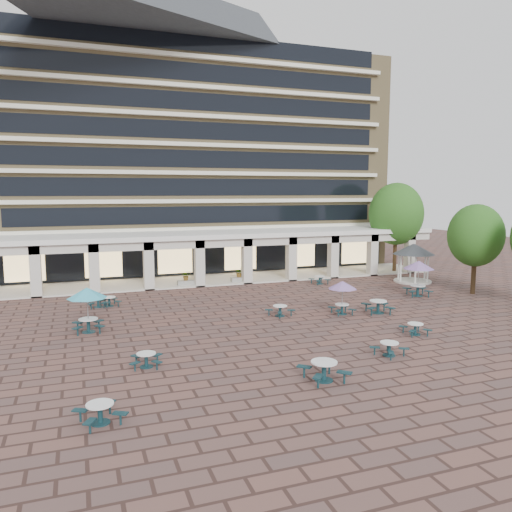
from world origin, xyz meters
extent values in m
plane|color=brown|center=(0.00, 0.00, 0.00)|extent=(120.00, 120.00, 0.00)
cube|color=#978155|center=(0.00, 25.50, 11.00)|extent=(40.00, 15.00, 22.00)
cube|color=silver|center=(0.00, 17.75, 4.50)|extent=(36.80, 0.50, 0.35)
cube|color=black|center=(0.00, 17.98, 5.80)|extent=(35.20, 0.05, 1.60)
cube|color=silver|center=(0.00, 17.75, 7.10)|extent=(36.80, 0.50, 0.35)
cube|color=black|center=(0.00, 17.98, 8.40)|extent=(35.20, 0.05, 1.60)
cube|color=silver|center=(0.00, 17.75, 9.70)|extent=(36.80, 0.50, 0.35)
cube|color=black|center=(0.00, 17.98, 11.00)|extent=(35.20, 0.05, 1.60)
cube|color=silver|center=(0.00, 17.75, 12.30)|extent=(36.80, 0.50, 0.35)
cube|color=black|center=(0.00, 17.98, 13.60)|extent=(35.20, 0.05, 1.60)
cube|color=silver|center=(0.00, 17.75, 14.90)|extent=(36.80, 0.50, 0.35)
cube|color=black|center=(0.00, 17.98, 16.20)|extent=(35.20, 0.05, 1.60)
cube|color=silver|center=(0.00, 17.75, 17.50)|extent=(36.80, 0.50, 0.35)
cube|color=black|center=(0.00, 17.98, 18.80)|extent=(35.20, 0.05, 1.60)
cube|color=silver|center=(0.00, 17.75, 20.10)|extent=(36.80, 0.50, 0.35)
cube|color=black|center=(0.00, 17.98, 21.40)|extent=(35.20, 0.05, 1.60)
cube|color=white|center=(0.00, 15.00, 4.20)|extent=(42.00, 6.60, 0.40)
cube|color=beige|center=(0.00, 12.15, 3.75)|extent=(42.00, 0.30, 0.90)
cube|color=black|center=(0.00, 17.70, 1.80)|extent=(38.00, 0.15, 3.20)
cube|color=beige|center=(0.00, 15.00, 0.06)|extent=(42.00, 6.00, 0.12)
cube|color=beige|center=(-14.78, 12.40, 2.00)|extent=(0.80, 0.80, 4.00)
cube|color=beige|center=(-10.56, 12.40, 2.00)|extent=(0.80, 0.80, 4.00)
cube|color=beige|center=(-6.33, 12.40, 2.00)|extent=(0.80, 0.80, 4.00)
cube|color=beige|center=(-2.11, 12.40, 2.00)|extent=(0.80, 0.80, 4.00)
cube|color=beige|center=(2.11, 12.40, 2.00)|extent=(0.80, 0.80, 4.00)
cube|color=beige|center=(6.33, 12.40, 2.00)|extent=(0.80, 0.80, 4.00)
cube|color=beige|center=(10.56, 12.40, 2.00)|extent=(0.80, 0.80, 4.00)
cube|color=beige|center=(14.78, 12.40, 2.00)|extent=(0.80, 0.80, 4.00)
cube|color=beige|center=(19.00, 12.40, 2.00)|extent=(0.80, 0.80, 4.00)
cube|color=#FFD88C|center=(-16.00, 17.55, 1.60)|extent=(3.20, 0.08, 2.40)
cube|color=#FFD88C|center=(-9.60, 17.55, 1.60)|extent=(3.20, 0.08, 2.40)
cube|color=#FFD88C|center=(-3.20, 17.55, 1.60)|extent=(3.20, 0.08, 2.40)
cube|color=#FFD88C|center=(3.20, 17.55, 1.60)|extent=(3.20, 0.08, 2.40)
cube|color=#FFD88C|center=(9.60, 17.55, 1.60)|extent=(3.20, 0.08, 2.40)
cube|color=#FFD88C|center=(16.00, 17.55, 1.60)|extent=(3.20, 0.08, 2.40)
cylinder|color=#14373D|center=(-11.17, -11.00, 0.02)|extent=(0.67, 0.67, 0.04)
cylinder|color=#14373D|center=(-11.17, -11.00, 0.32)|extent=(0.17, 0.17, 0.63)
cylinder|color=white|center=(-11.17, -11.00, 0.70)|extent=(0.96, 0.96, 0.05)
cube|color=#14373D|center=(-10.81, -10.35, 0.42)|extent=(0.49, 0.59, 0.05)
cylinder|color=#14373D|center=(-10.81, -10.35, 0.20)|extent=(0.08, 0.08, 0.40)
cube|color=#14373D|center=(-11.82, -10.64, 0.42)|extent=(0.59, 0.49, 0.05)
cylinder|color=#14373D|center=(-11.82, -10.64, 0.20)|extent=(0.08, 0.08, 0.40)
cube|color=#14373D|center=(-11.53, -11.65, 0.42)|extent=(0.49, 0.59, 0.05)
cylinder|color=#14373D|center=(-11.53, -11.65, 0.20)|extent=(0.08, 0.08, 0.40)
cube|color=#14373D|center=(-10.52, -11.36, 0.42)|extent=(0.59, 0.49, 0.05)
cylinder|color=#14373D|center=(-10.52, -11.36, 0.20)|extent=(0.08, 0.08, 0.40)
cylinder|color=#14373D|center=(2.50, -8.26, 0.02)|extent=(0.63, 0.63, 0.04)
cylinder|color=#14373D|center=(2.50, -8.26, 0.30)|extent=(0.16, 0.16, 0.59)
cylinder|color=white|center=(2.50, -8.26, 0.65)|extent=(0.90, 0.90, 0.04)
cube|color=#14373D|center=(2.83, -7.64, 0.39)|extent=(0.45, 0.55, 0.04)
cylinder|color=#14373D|center=(2.83, -7.64, 0.19)|extent=(0.07, 0.07, 0.38)
cube|color=#14373D|center=(1.89, -7.94, 0.39)|extent=(0.55, 0.45, 0.04)
cylinder|color=#14373D|center=(1.89, -7.94, 0.19)|extent=(0.07, 0.07, 0.38)
cube|color=#14373D|center=(2.18, -8.88, 0.39)|extent=(0.45, 0.55, 0.04)
cylinder|color=#14373D|center=(2.18, -8.88, 0.19)|extent=(0.07, 0.07, 0.38)
cube|color=#14373D|center=(3.12, -8.59, 0.39)|extent=(0.55, 0.45, 0.04)
cylinder|color=#14373D|center=(3.12, -8.59, 0.19)|extent=(0.07, 0.07, 0.38)
cylinder|color=#14373D|center=(-2.03, -10.11, 0.02)|extent=(0.79, 0.79, 0.05)
cylinder|color=#14373D|center=(-2.03, -10.11, 0.37)|extent=(0.20, 0.20, 0.74)
cylinder|color=white|center=(-2.03, -10.11, 0.82)|extent=(1.13, 1.13, 0.06)
cube|color=#14373D|center=(-1.43, -9.46, 0.50)|extent=(0.65, 0.67, 0.06)
cylinder|color=#14373D|center=(-1.43, -9.46, 0.24)|extent=(0.09, 0.09, 0.47)
cube|color=#14373D|center=(-2.67, -9.51, 0.50)|extent=(0.67, 0.65, 0.06)
cylinder|color=#14373D|center=(-2.67, -9.51, 0.24)|extent=(0.09, 0.09, 0.47)
cube|color=#14373D|center=(-2.63, -10.75, 0.50)|extent=(0.65, 0.67, 0.06)
cylinder|color=#14373D|center=(-2.63, -10.75, 0.24)|extent=(0.09, 0.09, 0.47)
cube|color=#14373D|center=(-1.38, -10.71, 0.50)|extent=(0.67, 0.65, 0.06)
cylinder|color=#14373D|center=(-1.38, -10.71, 0.24)|extent=(0.09, 0.09, 0.47)
cylinder|color=#14373D|center=(-11.29, 1.01, 0.02)|extent=(0.75, 0.75, 0.04)
cylinder|color=#14373D|center=(-11.29, 1.01, 0.35)|extent=(0.19, 0.19, 0.70)
cylinder|color=white|center=(-11.29, 1.01, 0.78)|extent=(1.07, 1.07, 0.05)
cube|color=#14373D|center=(-10.70, 1.60, 0.47)|extent=(0.63, 0.63, 0.05)
cylinder|color=#14373D|center=(-10.70, 1.60, 0.22)|extent=(0.09, 0.09, 0.45)
cube|color=#14373D|center=(-11.88, 1.60, 0.47)|extent=(0.63, 0.63, 0.05)
cylinder|color=#14373D|center=(-11.88, 1.60, 0.22)|extent=(0.09, 0.09, 0.45)
cube|color=#14373D|center=(-11.88, 0.43, 0.47)|extent=(0.63, 0.63, 0.05)
cylinder|color=#14373D|center=(-11.88, 0.43, 0.22)|extent=(0.09, 0.09, 0.45)
cube|color=#14373D|center=(-10.71, 0.42, 0.47)|extent=(0.63, 0.63, 0.05)
cylinder|color=#14373D|center=(-10.71, 0.42, 0.22)|extent=(0.09, 0.09, 0.45)
cylinder|color=gray|center=(-11.29, 1.01, 1.28)|extent=(0.05, 0.05, 2.56)
cone|color=#38A9C7|center=(-11.29, 1.01, 2.29)|extent=(2.24, 2.24, 0.59)
cylinder|color=#14373D|center=(-8.93, -5.87, 0.02)|extent=(0.62, 0.62, 0.04)
cylinder|color=#14373D|center=(-8.93, -5.87, 0.29)|extent=(0.16, 0.16, 0.58)
cylinder|color=white|center=(-8.93, -5.87, 0.64)|extent=(0.88, 0.88, 0.04)
cube|color=#14373D|center=(-8.37, -5.47, 0.39)|extent=(0.54, 0.48, 0.04)
cylinder|color=#14373D|center=(-8.37, -5.47, 0.18)|extent=(0.07, 0.07, 0.37)
cube|color=#14373D|center=(-9.33, -5.31, 0.39)|extent=(0.48, 0.54, 0.04)
cylinder|color=#14373D|center=(-9.33, -5.31, 0.18)|extent=(0.07, 0.07, 0.37)
cube|color=#14373D|center=(-9.49, -6.27, 0.39)|extent=(0.54, 0.48, 0.04)
cylinder|color=#14373D|center=(-9.49, -6.27, 0.18)|extent=(0.07, 0.07, 0.37)
cube|color=#14373D|center=(-8.53, -6.43, 0.39)|extent=(0.48, 0.54, 0.04)
cylinder|color=#14373D|center=(-8.53, -6.43, 0.18)|extent=(0.07, 0.07, 0.37)
cylinder|color=#14373D|center=(4.45, -0.15, 0.02)|extent=(0.63, 0.63, 0.04)
cylinder|color=#14373D|center=(4.45, -0.15, 0.30)|extent=(0.16, 0.16, 0.60)
cylinder|color=white|center=(4.45, -0.15, 0.66)|extent=(0.90, 0.90, 0.05)
cube|color=#14373D|center=(4.98, 0.32, 0.40)|extent=(0.54, 0.52, 0.05)
cylinder|color=#14373D|center=(4.98, 0.32, 0.19)|extent=(0.07, 0.07, 0.38)
cube|color=#14373D|center=(3.99, 0.38, 0.40)|extent=(0.52, 0.54, 0.05)
cylinder|color=#14373D|center=(3.99, 0.38, 0.19)|extent=(0.07, 0.07, 0.38)
cube|color=#14373D|center=(3.93, -0.62, 0.40)|extent=(0.54, 0.52, 0.05)
cylinder|color=#14373D|center=(3.93, -0.62, 0.19)|extent=(0.07, 0.07, 0.38)
cube|color=#14373D|center=(4.92, -0.68, 0.40)|extent=(0.52, 0.54, 0.05)
cylinder|color=#14373D|center=(4.92, -0.68, 0.19)|extent=(0.07, 0.07, 0.38)
cylinder|color=gray|center=(4.45, -0.15, 1.08)|extent=(0.05, 0.05, 2.17)
cone|color=#8763A8|center=(4.45, -0.15, 1.94)|extent=(1.90, 1.90, 0.50)
cylinder|color=#14373D|center=(6.00, -5.69, 0.02)|extent=(0.60, 0.60, 0.03)
cylinder|color=#14373D|center=(6.00, -5.69, 0.28)|extent=(0.16, 0.16, 0.57)
cylinder|color=white|center=(6.00, -5.69, 0.63)|extent=(0.86, 0.86, 0.04)
cube|color=#14373D|center=(6.52, -5.28, 0.38)|extent=(0.52, 0.48, 0.04)
cylinder|color=#14373D|center=(6.52, -5.28, 0.18)|extent=(0.07, 0.07, 0.36)
cube|color=#14373D|center=(5.58, -5.16, 0.38)|extent=(0.48, 0.52, 0.04)
cylinder|color=#14373D|center=(5.58, -5.16, 0.18)|extent=(0.07, 0.07, 0.36)
cube|color=#14373D|center=(5.47, -6.11, 0.38)|extent=(0.52, 0.48, 0.04)
cylinder|color=#14373D|center=(5.47, -6.11, 0.18)|extent=(0.07, 0.07, 0.36)
cube|color=#14373D|center=(6.41, -6.22, 0.38)|extent=(0.48, 0.52, 0.04)
cylinder|color=#14373D|center=(6.41, -6.22, 0.18)|extent=(0.07, 0.07, 0.36)
cylinder|color=#14373D|center=(-10.51, 7.35, 0.02)|extent=(0.65, 0.65, 0.04)
cylinder|color=#14373D|center=(-10.51, 7.35, 0.31)|extent=(0.17, 0.17, 0.61)
cylinder|color=white|center=(-10.51, 7.35, 0.68)|extent=(0.93, 0.93, 0.05)
cube|color=#14373D|center=(-10.03, 7.90, 0.41)|extent=(0.53, 0.55, 0.05)
cylinder|color=#14373D|center=(-10.03, 7.90, 0.20)|extent=(0.07, 0.07, 0.39)
cube|color=#14373D|center=(-11.05, 7.84, 0.41)|extent=(0.55, 0.53, 0.05)
cylinder|color=#14373D|center=(-11.05, 7.84, 0.20)|extent=(0.07, 0.07, 0.39)
cube|color=#14373D|center=(-10.99, 6.81, 0.41)|extent=(0.53, 0.55, 0.05)
cylinder|color=#14373D|center=(-10.99, 6.81, 0.20)|extent=(0.07, 0.07, 0.39)
cube|color=#14373D|center=(-9.97, 6.87, 0.41)|extent=(0.55, 0.53, 0.05)
cylinder|color=#14373D|center=(-9.97, 6.87, 0.20)|extent=(0.07, 0.07, 0.39)
cylinder|color=#14373D|center=(0.45, 0.79, 0.02)|extent=(0.64, 0.64, 0.04)
cylinder|color=#14373D|center=(0.45, 0.79, 0.30)|extent=(0.17, 0.17, 0.61)
cylinder|color=white|center=(0.45, 0.79, 0.67)|extent=(0.92, 0.92, 0.05)
cube|color=#14373D|center=(0.74, 1.45, 0.40)|extent=(0.44, 0.57, 0.05)
cylinder|color=#14373D|center=(0.74, 1.45, 0.19)|extent=(0.07, 0.07, 0.39)
cube|color=#14373D|center=(-0.21, 1.08, 0.40)|extent=(0.57, 0.44, 0.05)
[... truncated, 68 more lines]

